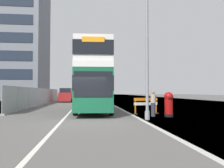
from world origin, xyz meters
TOP-DOWN VIEW (x-y plane):
  - ground at (0.64, 0.16)m, footprint 140.00×280.00m
  - double_decker_bus at (0.69, 6.76)m, footprint 3.03×11.11m
  - lamppost_foreground at (3.59, 0.65)m, footprint 0.29×0.70m
  - red_pillar_postbox at (5.37, 2.02)m, footprint 0.59×0.59m
  - roadworks_barrier at (4.35, 3.91)m, footprint 1.90×0.90m
  - construction_site_fence at (-5.63, 17.52)m, footprint 0.44×27.40m
  - car_oncoming_near at (-3.34, 24.06)m, footprint 2.08×4.03m
  - car_receding_mid at (-3.51, 33.89)m, footprint 1.94×4.53m
  - bare_tree_far_verge_near at (-15.34, 35.64)m, footprint 2.38×2.59m
  - bare_tree_far_verge_mid at (-14.01, 40.50)m, footprint 2.67×2.47m
  - pedestrian_at_kerb at (4.44, 2.36)m, footprint 0.34×0.34m

SIDE VIEW (x-z plane):
  - ground at x=0.64m, z-range -0.10..0.00m
  - roadworks_barrier at x=4.35m, z-range 0.17..1.34m
  - pedestrian_at_kerb at x=4.44m, z-range 0.00..1.69m
  - red_pillar_postbox at x=5.37m, z-range 0.08..1.68m
  - construction_site_fence at x=-5.63m, z-range -0.04..2.07m
  - car_receding_mid at x=-3.51m, z-range -0.06..2.12m
  - car_oncoming_near at x=-3.34m, z-range -0.06..2.14m
  - bare_tree_far_verge_near at x=-15.34m, z-range -0.07..4.99m
  - bare_tree_far_verge_mid at x=-14.01m, z-range 0.16..5.09m
  - double_decker_bus at x=0.69m, z-range 0.16..5.27m
  - lamppost_foreground at x=3.59m, z-range -0.24..8.54m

